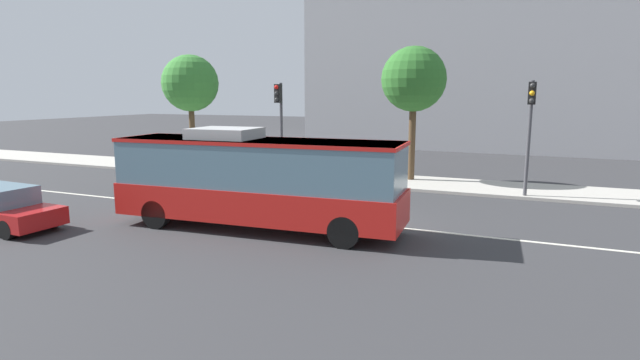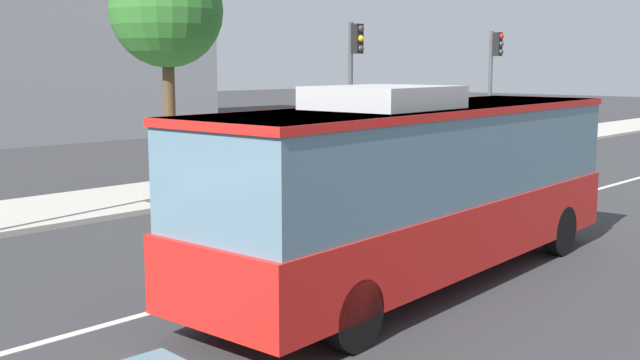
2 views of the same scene
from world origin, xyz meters
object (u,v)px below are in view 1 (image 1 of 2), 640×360
object	(u,v)px
sedan_red	(0,208)
street_tree_kerbside_centre	(190,84)
street_tree_kerbside_left	(414,80)
traffic_light_near_corner	(530,119)
transit_bus	(257,177)
traffic_light_mid_block	(280,114)
sedan_beige	(176,168)

from	to	relation	value
sedan_red	street_tree_kerbside_centre	xyz separation A→B (m)	(-3.14, 15.03, 4.55)
street_tree_kerbside_left	street_tree_kerbside_centre	world-z (taller)	street_tree_kerbside_centre
traffic_light_near_corner	street_tree_kerbside_left	xyz separation A→B (m)	(-5.66, 2.43, 1.78)
traffic_light_near_corner	transit_bus	bearing A→B (deg)	-44.12
transit_bus	traffic_light_near_corner	bearing A→B (deg)	43.14
sedan_red	street_tree_kerbside_left	world-z (taller)	street_tree_kerbside_left
sedan_red	traffic_light_near_corner	world-z (taller)	traffic_light_near_corner
sedan_red	traffic_light_mid_block	size ratio (longest dim) A/B	0.88
transit_bus	sedan_red	distance (m)	9.04
traffic_light_near_corner	traffic_light_mid_block	world-z (taller)	same
transit_bus	traffic_light_mid_block	world-z (taller)	traffic_light_mid_block
sedan_red	traffic_light_near_corner	xyz separation A→B (m)	(16.80, 12.28, 2.84)
street_tree_kerbside_left	street_tree_kerbside_centre	bearing A→B (deg)	178.72
sedan_beige	traffic_light_near_corner	xyz separation A→B (m)	(17.37, 2.14, 2.84)
traffic_light_mid_block	street_tree_kerbside_centre	bearing A→B (deg)	-105.39
transit_bus	traffic_light_near_corner	distance (m)	12.44
sedan_red	transit_bus	bearing A→B (deg)	24.46
traffic_light_near_corner	street_tree_kerbside_centre	distance (m)	20.20
sedan_beige	sedan_red	bearing A→B (deg)	91.97
sedan_red	sedan_beige	xyz separation A→B (m)	(-0.57, 10.14, 0.00)
traffic_light_mid_block	street_tree_kerbside_left	xyz separation A→B (m)	(6.49, 2.52, 1.78)
sedan_beige	traffic_light_near_corner	distance (m)	17.73
sedan_red	sedan_beige	size ratio (longest dim) A/B	1.01
transit_bus	sedan_beige	world-z (taller)	transit_bus
sedan_red	street_tree_kerbside_left	bearing A→B (deg)	55.43
street_tree_kerbside_centre	sedan_red	bearing A→B (deg)	-78.20
street_tree_kerbside_centre	sedan_beige	bearing A→B (deg)	-62.28
street_tree_kerbside_left	street_tree_kerbside_centre	xyz separation A→B (m)	(-14.28, 0.32, -0.07)
street_tree_kerbside_left	traffic_light_mid_block	bearing A→B (deg)	-158.79
street_tree_kerbside_centre	traffic_light_mid_block	bearing A→B (deg)	-20.02
traffic_light_mid_block	sedan_beige	bearing A→B (deg)	-63.97
transit_bus	sedan_red	bearing A→B (deg)	-161.50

